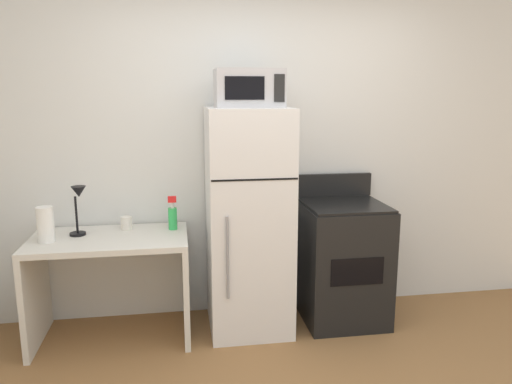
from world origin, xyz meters
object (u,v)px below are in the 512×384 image
(paper_towel_roll, at_px, (45,224))
(coffee_mug, at_px, (126,223))
(desk, at_px, (111,268))
(microwave, at_px, (249,88))
(desk_lamp, at_px, (78,202))
(refrigerator, at_px, (249,221))
(spray_bottle, at_px, (173,216))
(oven_range, at_px, (343,261))

(paper_towel_roll, xyz_separation_m, coffee_mug, (0.50, 0.23, -0.07))
(desk, height_order, microwave, microwave)
(desk_lamp, xyz_separation_m, microwave, (1.18, -0.07, 0.77))
(paper_towel_roll, xyz_separation_m, refrigerator, (1.38, 0.07, -0.05))
(spray_bottle, xyz_separation_m, coffee_mug, (-0.34, 0.05, -0.05))
(desk_lamp, xyz_separation_m, coffee_mug, (0.30, 0.11, -0.19))
(desk, distance_m, desk_lamp, 0.52)
(paper_towel_roll, distance_m, coffee_mug, 0.56)
(desk, height_order, coffee_mug, coffee_mug)
(paper_towel_roll, height_order, spray_bottle, spray_bottle)
(desk_lamp, height_order, spray_bottle, desk_lamp)
(microwave, xyz_separation_m, oven_range, (0.73, 0.03, -1.30))
(desk_lamp, relative_size, paper_towel_roll, 1.47)
(microwave, bearing_deg, oven_range, 2.20)
(desk_lamp, bearing_deg, paper_towel_roll, -149.74)
(oven_range, bearing_deg, spray_bottle, 175.48)
(desk_lamp, relative_size, microwave, 0.77)
(spray_bottle, relative_size, coffee_mug, 2.62)
(spray_bottle, bearing_deg, microwave, -13.33)
(oven_range, bearing_deg, paper_towel_roll, -177.95)
(desk, height_order, refrigerator, refrigerator)
(paper_towel_roll, bearing_deg, refrigerator, 2.84)
(desk, distance_m, refrigerator, 1.03)
(paper_towel_roll, distance_m, refrigerator, 1.39)
(desk_lamp, bearing_deg, coffee_mug, 20.72)
(refrigerator, distance_m, oven_range, 0.81)
(desk_lamp, xyz_separation_m, paper_towel_roll, (-0.20, -0.12, -0.12))
(coffee_mug, relative_size, microwave, 0.21)
(paper_towel_roll, height_order, refrigerator, refrigerator)
(desk, bearing_deg, refrigerator, 0.89)
(desk, height_order, paper_towel_roll, paper_towel_roll)
(coffee_mug, height_order, refrigerator, refrigerator)
(desk, relative_size, coffee_mug, 11.35)
(refrigerator, distance_m, microwave, 0.95)
(paper_towel_roll, distance_m, oven_range, 2.15)
(coffee_mug, distance_m, microwave, 1.32)
(desk, distance_m, spray_bottle, 0.57)
(microwave, distance_m, oven_range, 1.49)
(spray_bottle, xyz_separation_m, oven_range, (1.28, -0.10, -0.38))
(coffee_mug, height_order, oven_range, oven_range)
(desk_lamp, distance_m, spray_bottle, 0.66)
(spray_bottle, bearing_deg, coffee_mug, 170.89)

